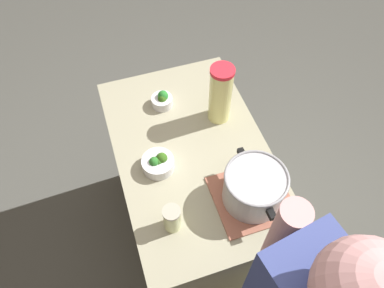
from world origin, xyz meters
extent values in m
plane|color=#53544E|center=(0.00, 0.00, 0.00)|extent=(8.00, 8.00, 0.00)
cube|color=#A4A083|center=(0.00, 0.00, 0.44)|extent=(1.06, 0.66, 0.88)
cube|color=#A6624D|center=(0.29, 0.16, 0.89)|extent=(0.29, 0.30, 0.01)
cylinder|color=#B7B7BC|center=(0.29, 0.16, 0.97)|extent=(0.24, 0.24, 0.15)
torus|color=#99999E|center=(0.29, 0.16, 1.05)|extent=(0.25, 0.25, 0.01)
cube|color=black|center=(0.16, 0.16, 1.01)|extent=(0.04, 0.02, 0.02)
cube|color=black|center=(0.43, 0.16, 1.01)|extent=(0.04, 0.02, 0.02)
cylinder|color=#F5F290|center=(-0.15, 0.18, 1.02)|extent=(0.10, 0.10, 0.28)
cylinder|color=red|center=(-0.15, 0.18, 1.17)|extent=(0.11, 0.11, 0.02)
ellipsoid|color=yellow|center=(-0.13, 0.18, 1.06)|extent=(0.04, 0.04, 0.01)
cylinder|color=beige|center=(0.31, -0.18, 0.94)|extent=(0.07, 0.07, 0.12)
cylinder|color=#B2AD99|center=(0.31, -0.18, 1.01)|extent=(0.07, 0.07, 0.01)
cylinder|color=silver|center=(0.04, -0.16, 0.91)|extent=(0.14, 0.14, 0.05)
ellipsoid|color=#35641A|center=(0.03, -0.14, 0.93)|extent=(0.05, 0.05, 0.06)
ellipsoid|color=#2F6821|center=(0.04, -0.16, 0.93)|extent=(0.04, 0.04, 0.05)
ellipsoid|color=#2E7A2C|center=(0.04, -0.18, 0.93)|extent=(0.04, 0.04, 0.05)
cylinder|color=silver|center=(-0.30, -0.05, 0.91)|extent=(0.10, 0.10, 0.05)
ellipsoid|color=#37671C|center=(-0.29, -0.05, 0.93)|extent=(0.04, 0.04, 0.05)
ellipsoid|color=#29802E|center=(-0.30, -0.04, 0.94)|extent=(0.05, 0.05, 0.06)
cylinder|color=#CC9293|center=(0.60, 0.05, 1.31)|extent=(0.08, 0.08, 0.30)
camera|label=1|loc=(0.87, -0.29, 2.23)|focal=34.57mm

